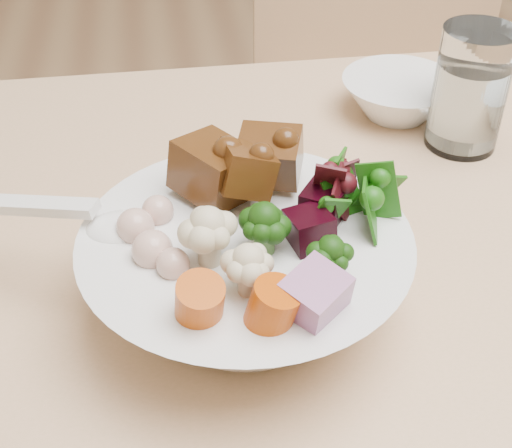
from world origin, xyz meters
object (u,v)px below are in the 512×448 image
(food_bowl, at_px, (248,267))
(side_bowl, at_px, (398,97))
(water_glass, at_px, (469,94))
(chair_far, at_px, (384,85))

(food_bowl, xyz_separation_m, side_bowl, (0.21, 0.28, -0.02))
(water_glass, distance_m, side_bowl, 0.09)
(food_bowl, bearing_deg, water_glass, 39.07)
(food_bowl, xyz_separation_m, water_glass, (0.26, 0.21, 0.02))
(water_glass, xyz_separation_m, side_bowl, (-0.05, 0.07, -0.04))
(water_glass, bearing_deg, side_bowl, 124.12)
(food_bowl, relative_size, side_bowl, 1.93)
(food_bowl, relative_size, water_glass, 1.95)
(side_bowl, bearing_deg, food_bowl, -126.85)
(chair_far, relative_size, food_bowl, 3.70)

